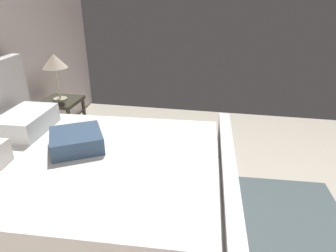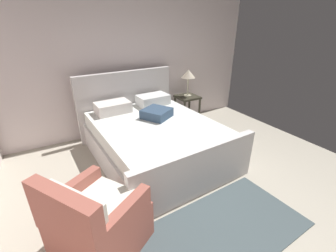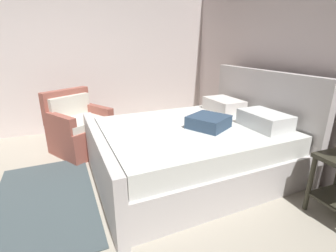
# 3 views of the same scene
# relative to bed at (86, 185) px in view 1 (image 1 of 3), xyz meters

# --- Properties ---
(ground_plane) EXTENTS (4.90, 6.26, 0.02)m
(ground_plane) POSITION_rel_bed_xyz_m (0.25, -1.92, -0.36)
(ground_plane) COLOR #ADA593
(bed) EXTENTS (1.96, 2.34, 1.22)m
(bed) POSITION_rel_bed_xyz_m (0.00, 0.00, 0.00)
(bed) COLOR silver
(bed) RESTS_ON ground
(nightstand_right) EXTENTS (0.44, 0.44, 0.60)m
(nightstand_right) POSITION_rel_bed_xyz_m (1.24, 0.87, 0.06)
(nightstand_right) COLOR #2F2D22
(nightstand_right) RESTS_ON ground
(table_lamp_right) EXTENTS (0.28, 0.28, 0.55)m
(table_lamp_right) POSITION_rel_bed_xyz_m (1.24, 0.87, 0.70)
(table_lamp_right) COLOR #B7B293
(table_lamp_right) RESTS_ON nightstand_right
(area_rug) EXTENTS (1.82, 1.06, 0.01)m
(area_rug) POSITION_rel_bed_xyz_m (0.00, -1.72, -0.34)
(area_rug) COLOR #414E51
(area_rug) RESTS_ON ground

